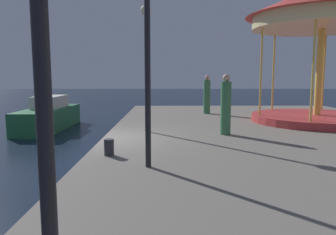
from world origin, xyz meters
TOP-DOWN VIEW (x-y plane):
  - ground_plane at (0.00, 0.00)m, footprint 120.00×120.00m
  - quay_dock at (6.13, 0.00)m, footprint 12.27×22.06m
  - motorboat_green at (-4.04, 6.61)m, footprint 1.80×5.42m
  - carousel at (8.31, 3.42)m, footprint 6.12×6.12m
  - lamp_post_mid_promenade at (1.60, -3.31)m, footprint 0.36×0.36m
  - lamp_post_far_end at (1.31, 1.10)m, footprint 0.36×0.36m
  - bollard_north at (0.59, -2.29)m, footprint 0.24×0.24m
  - person_near_carousel at (4.09, 6.61)m, footprint 0.34×0.34m
  - person_far_corner at (3.94, 0.54)m, footprint 0.34×0.34m

SIDE VIEW (x-z plane):
  - ground_plane at x=0.00m, z-range 0.00..0.00m
  - quay_dock at x=6.13m, z-range 0.00..0.80m
  - motorboat_green at x=-4.04m, z-range -0.18..1.52m
  - bollard_north at x=0.59m, z-range 0.80..1.20m
  - person_near_carousel at x=4.09m, z-range 0.74..2.71m
  - person_far_corner at x=3.94m, z-range 0.74..2.72m
  - lamp_post_far_end at x=1.31m, z-range 1.59..5.84m
  - lamp_post_mid_promenade at x=1.60m, z-range 1.62..6.32m
  - carousel at x=8.31m, z-range 2.19..7.77m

